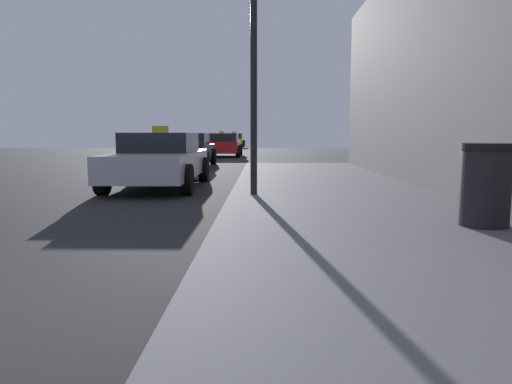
{
  "coord_description": "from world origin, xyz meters",
  "views": [
    {
      "loc": [
        2.61,
        -2.1,
        1.25
      ],
      "look_at": [
        2.52,
        4.32,
        0.46
      ],
      "focal_mm": 33.58,
      "sensor_mm": 36.0,
      "label": 1
    }
  ],
  "objects": [
    {
      "name": "trash_bin",
      "position": [
        5.26,
        3.6,
        0.65
      ],
      "size": [
        0.6,
        0.6,
        0.99
      ],
      "color": "black",
      "rests_on": "sidewalk"
    },
    {
      "name": "car_black",
      "position": [
        -0.3,
        16.22,
        0.65
      ],
      "size": [
        1.97,
        4.19,
        1.27
      ],
      "rotation": [
        0.0,
        0.0,
        3.14
      ],
      "color": "black",
      "rests_on": "ground_plane"
    },
    {
      "name": "car_red",
      "position": [
        0.41,
        24.45,
        0.65
      ],
      "size": [
        2.01,
        4.06,
        1.27
      ],
      "rotation": [
        0.0,
        0.0,
        3.14
      ],
      "color": "red",
      "rests_on": "ground_plane"
    },
    {
      "name": "car_white",
      "position": [
        -0.5,
        33.84,
        0.65
      ],
      "size": [
        2.01,
        4.55,
        1.43
      ],
      "rotation": [
        0.0,
        0.0,
        3.14
      ],
      "color": "white",
      "rests_on": "ground_plane"
    },
    {
      "name": "car_silver",
      "position": [
        0.19,
        9.04,
        0.65
      ],
      "size": [
        1.95,
        4.41,
        1.43
      ],
      "rotation": [
        0.0,
        0.0,
        3.14
      ],
      "color": "#B7B7BF",
      "rests_on": "ground_plane"
    },
    {
      "name": "car_yellow",
      "position": [
        -0.07,
        42.35,
        0.65
      ],
      "size": [
        1.94,
        4.37,
        1.43
      ],
      "rotation": [
        0.0,
        0.0,
        3.14
      ],
      "color": "yellow",
      "rests_on": "ground_plane"
    },
    {
      "name": "street_lamp",
      "position": [
        2.45,
        6.53,
        3.05
      ],
      "size": [
        0.36,
        0.36,
        4.23
      ],
      "color": "black",
      "rests_on": "sidewalk"
    }
  ]
}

